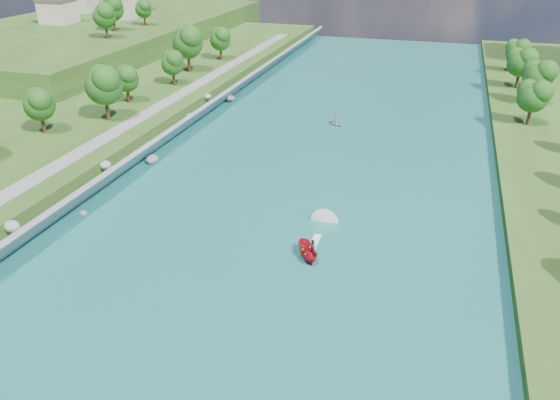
% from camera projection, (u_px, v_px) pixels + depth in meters
% --- Properties ---
extents(ground, '(260.00, 260.00, 0.00)m').
position_uv_depth(ground, '(253.00, 258.00, 61.74)').
color(ground, '#2D5119').
rests_on(ground, ground).
extents(river_water, '(55.00, 240.00, 0.10)m').
position_uv_depth(river_water, '(299.00, 186.00, 78.82)').
color(river_water, '#196261').
rests_on(river_water, ground).
extents(berm_west, '(45.00, 240.00, 3.50)m').
position_uv_depth(berm_west, '(11.00, 140.00, 91.17)').
color(berm_west, '#2D5119').
rests_on(berm_west, ground).
extents(ridge_west, '(60.00, 120.00, 9.00)m').
position_uv_depth(ridge_west, '(99.00, 36.00, 162.60)').
color(ridge_west, '#2D5119').
rests_on(ridge_west, ground).
extents(riprap_bank, '(4.61, 236.00, 4.38)m').
position_uv_depth(riprap_bank, '(138.00, 156.00, 84.43)').
color(riprap_bank, slate).
rests_on(riprap_bank, ground).
extents(riverside_path, '(3.00, 200.00, 0.10)m').
position_uv_depth(riverside_path, '(101.00, 140.00, 85.78)').
color(riverside_path, gray).
rests_on(riverside_path, berm_west).
extents(ridge_houses, '(29.50, 29.50, 8.40)m').
position_uv_depth(ridge_houses, '(86.00, 3.00, 164.56)').
color(ridge_houses, beige).
rests_on(ridge_houses, ridge_west).
extents(trees_ridge, '(24.18, 55.18, 10.74)m').
position_uv_depth(trees_ridge, '(125.00, 4.00, 156.07)').
color(trees_ridge, '#1C4512').
rests_on(trees_ridge, ridge_west).
extents(motorboat, '(3.60, 19.06, 2.08)m').
position_uv_depth(motorboat, '(310.00, 246.00, 62.51)').
color(motorboat, '#B80E23').
rests_on(motorboat, river_water).
extents(raft, '(4.01, 3.97, 1.56)m').
position_uv_depth(raft, '(336.00, 123.00, 103.12)').
color(raft, '#97989F').
rests_on(raft, river_water).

